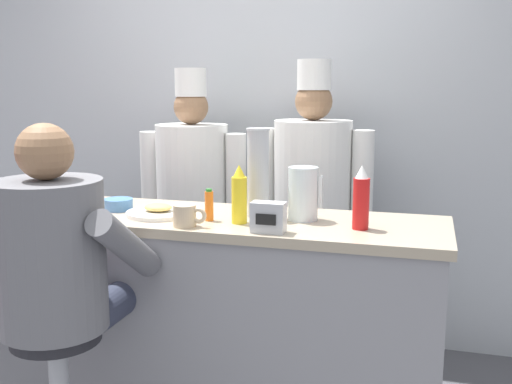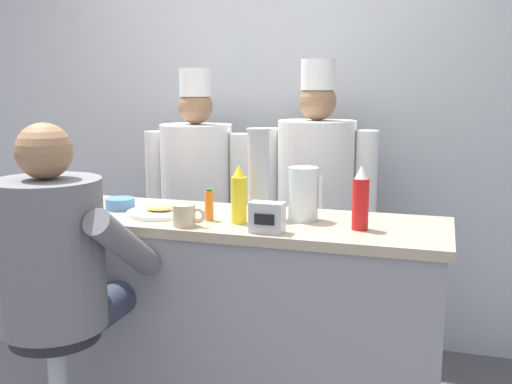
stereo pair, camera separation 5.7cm
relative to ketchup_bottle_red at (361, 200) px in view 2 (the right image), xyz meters
The scene contains 14 objects.
wall_back 1.55m from the ketchup_bottle_red, 121.20° to the left, with size 10.00×0.06×2.70m.
diner_counter 1.02m from the ketchup_bottle_red, behind, with size 2.30×0.57×1.03m.
ketchup_bottle_red is the anchor object (origin of this frame).
mustard_bottle_yellow 0.49m from the ketchup_bottle_red, behind, with size 0.06×0.06×0.24m.
hot_sauce_bottle_orange 0.62m from the ketchup_bottle_red, behind, with size 0.04×0.04×0.13m.
water_pitcher_clear 0.27m from the ketchup_bottle_red, 159.36° to the left, with size 0.14×0.12×0.22m.
breakfast_plate 0.87m from the ketchup_bottle_red, behind, with size 0.28×0.28×0.05m.
cereal_bowl 1.09m from the ketchup_bottle_red, behind, with size 0.13×0.13×0.05m.
coffee_mug_tan 0.69m from the ketchup_bottle_red, 167.26° to the right, with size 0.14×0.09×0.09m.
cup_stack_steel 0.46m from the ketchup_bottle_red, 167.76° to the left, with size 0.10×0.10×0.38m.
napkin_dispenser_chrome 0.37m from the ketchup_bottle_red, 155.11° to the right, with size 0.13×0.08×0.12m.
diner_seated_grey 1.17m from the ketchup_bottle_red, 154.86° to the right, with size 0.59×0.58×1.45m.
cook_in_whites_near 1.44m from the ketchup_bottle_red, 139.34° to the left, with size 0.65×0.42×1.68m.
cook_in_whites_far 1.04m from the ketchup_bottle_red, 111.32° to the left, with size 0.67×0.43×1.72m.
Camera 2 is at (1.09, -2.06, 1.59)m, focal length 42.00 mm.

